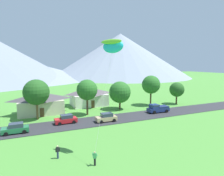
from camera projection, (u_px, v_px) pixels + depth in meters
road_strip at (93, 121)px, 39.48m from camera, size 160.00×6.87×0.08m
mountain_central_ridge at (120, 55)px, 167.00m from camera, size 115.35×115.35×36.16m
mountain_far_west_ridge at (129, 62)px, 187.54m from camera, size 87.75×87.75×25.60m
house_leftmost at (89, 96)px, 54.57m from camera, size 9.95×7.83×4.98m
house_left_center at (41, 103)px, 45.50m from camera, size 10.59×6.93×5.05m
tree_near_left at (87, 90)px, 43.95m from camera, size 4.66×4.66×8.08m
tree_center at (151, 85)px, 54.23m from camera, size 5.03×5.03×8.30m
tree_right_of_center at (177, 90)px, 56.21m from camera, size 4.15×4.15×6.23m
tree_near_right at (36, 92)px, 40.48m from camera, size 5.31×5.31×8.39m
tree_far_right at (120, 92)px, 49.72m from camera, size 5.48×5.48×7.11m
parked_car_green_west_end at (16, 128)px, 32.74m from camera, size 4.20×2.08×1.68m
parked_car_tan_mid_west at (106, 117)px, 39.35m from camera, size 4.23×2.13×1.68m
parked_car_red_mid_east at (66, 119)px, 38.15m from camera, size 4.26×2.20×1.68m
pickup_truck_navy_west_side at (158, 108)px, 46.50m from camera, size 5.27×2.47×1.99m
kite_flyer_with_kite at (112, 48)px, 24.78m from camera, size 5.22×4.63×14.78m
watcher_person at (58, 152)px, 24.17m from camera, size 0.56×0.24×1.68m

